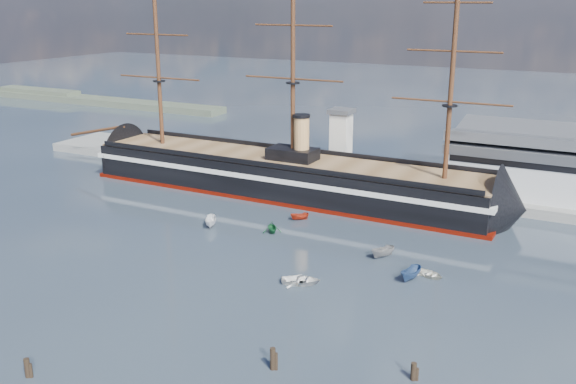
% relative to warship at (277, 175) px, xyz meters
% --- Properties ---
extents(ground, '(600.00, 600.00, 0.00)m').
position_rel_warship_xyz_m(ground, '(6.17, -20.00, -4.04)').
color(ground, '#252F3C').
rests_on(ground, ground).
extents(quay, '(180.00, 18.00, 2.00)m').
position_rel_warship_xyz_m(quay, '(16.17, 16.00, -4.04)').
color(quay, slate).
rests_on(quay, ground).
extents(quay_tower, '(5.00, 5.00, 15.00)m').
position_rel_warship_xyz_m(quay_tower, '(9.17, 13.00, 5.72)').
color(quay_tower, silver).
rests_on(quay_tower, ground).
extents(shoreline, '(120.00, 10.00, 4.00)m').
position_rel_warship_xyz_m(shoreline, '(-133.06, 75.00, -2.59)').
color(shoreline, '#3F4C38').
rests_on(shoreline, ground).
extents(warship, '(112.96, 17.20, 53.94)m').
position_rel_warship_xyz_m(warship, '(0.00, 0.00, 0.00)').
color(warship, black).
rests_on(warship, ground).
extents(motorboat_a, '(6.15, 4.68, 2.34)m').
position_rel_warship_xyz_m(motorboat_a, '(-0.60, -24.61, -4.04)').
color(motorboat_a, white).
rests_on(motorboat_a, ground).
extents(motorboat_b, '(2.74, 3.86, 1.67)m').
position_rel_warship_xyz_m(motorboat_b, '(24.92, -39.17, -4.04)').
color(motorboat_b, white).
rests_on(motorboat_b, ground).
extents(motorboat_c, '(5.76, 4.35, 2.18)m').
position_rel_warship_xyz_m(motorboat_c, '(32.29, -24.13, -4.04)').
color(motorboat_c, gray).
rests_on(motorboat_c, ground).
extents(motorboat_d, '(6.52, 5.94, 2.27)m').
position_rel_warship_xyz_m(motorboat_d, '(10.79, -22.13, -4.04)').
color(motorboat_d, '#14562B').
rests_on(motorboat_d, ground).
extents(motorboat_e, '(1.95, 2.95, 1.28)m').
position_rel_warship_xyz_m(motorboat_e, '(41.06, -28.02, -4.04)').
color(motorboat_e, silver).
rests_on(motorboat_e, ground).
extents(motorboat_f, '(6.08, 3.21, 2.31)m').
position_rel_warship_xyz_m(motorboat_f, '(38.85, -30.41, -4.04)').
color(motorboat_f, '#2F4C7C').
rests_on(motorboat_f, ground).
extents(motorboat_g, '(3.98, 4.18, 1.69)m').
position_rel_warship_xyz_m(motorboat_g, '(12.25, -13.87, -4.04)').
color(motorboat_g, '#A12410').
rests_on(motorboat_g, ground).
extents(piling_near_mid, '(0.64, 0.64, 2.97)m').
position_rel_warship_xyz_m(piling_near_mid, '(8.73, -74.66, -4.04)').
color(piling_near_mid, black).
rests_on(piling_near_mid, ground).
extents(piling_near_right, '(0.64, 0.64, 3.39)m').
position_rel_warship_xyz_m(piling_near_right, '(32.07, -60.92, -4.04)').
color(piling_near_right, black).
rests_on(piling_near_right, ground).
extents(piling_far_right, '(0.64, 0.64, 2.78)m').
position_rel_warship_xyz_m(piling_far_right, '(46.76, -55.70, -4.04)').
color(piling_far_right, black).
rests_on(piling_far_right, ground).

